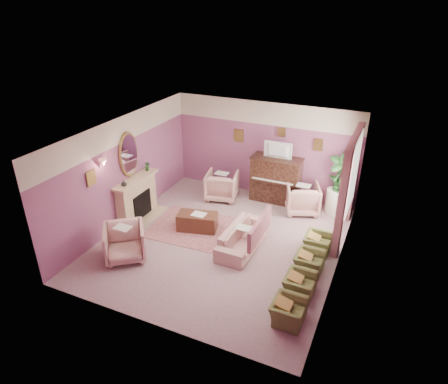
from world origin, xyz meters
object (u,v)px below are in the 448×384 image
at_px(floral_armchair_left, 222,184).
at_px(piano, 276,180).
at_px(sofa, 244,233).
at_px(floral_armchair_front, 124,241).
at_px(olive_chair_d, 318,241).
at_px(olive_chair_c, 309,260).
at_px(olive_chair_a, 288,308).
at_px(television, 277,149).
at_px(olive_chair_b, 300,282).
at_px(side_table, 335,201).
at_px(coffee_table, 197,222).
at_px(floral_armchair_right, 302,197).

bearing_deg(floral_armchair_left, piano, 19.87).
xyz_separation_m(sofa, floral_armchair_front, (-2.30, -1.53, 0.08)).
bearing_deg(olive_chair_d, olive_chair_c, -90.00).
height_order(floral_armchair_front, olive_chair_a, floral_armchair_front).
relative_size(television, floral_armchair_front, 0.88).
height_order(floral_armchair_front, olive_chair_d, floral_armchair_front).
bearing_deg(piano, floral_armchair_left, -160.13).
distance_m(television, olive_chair_b, 4.27).
bearing_deg(side_table, coffee_table, -142.38).
relative_size(coffee_table, olive_chair_a, 1.49).
height_order(floral_armchair_right, side_table, floral_armchair_right).
height_order(piano, sofa, piano).
distance_m(floral_armchair_right, olive_chair_a, 4.28).
bearing_deg(coffee_table, floral_armchair_front, -117.50).
xyz_separation_m(floral_armchair_right, olive_chair_b, (0.82, -3.38, -0.16)).
xyz_separation_m(olive_chair_a, olive_chair_c, (0.00, 1.64, 0.00)).
height_order(television, floral_armchair_front, television).
bearing_deg(olive_chair_c, side_table, 89.43).
relative_size(sofa, olive_chair_a, 2.73).
bearing_deg(television, olive_chair_b, -65.13).
distance_m(floral_armchair_left, side_table, 3.25).
distance_m(piano, coffee_table, 2.76).
bearing_deg(olive_chair_b, television, 114.87).
height_order(coffee_table, sofa, sofa).
bearing_deg(sofa, olive_chair_a, -49.25).
relative_size(piano, sofa, 0.76).
xyz_separation_m(television, sofa, (0.06, -2.59, -1.23)).
height_order(floral_armchair_left, floral_armchair_right, same).
xyz_separation_m(floral_armchair_left, olive_chair_c, (3.18, -2.39, -0.16)).
height_order(coffee_table, floral_armchair_left, floral_armchair_left).
bearing_deg(floral_armchair_front, side_table, 46.07).
xyz_separation_m(floral_armchair_front, olive_chair_c, (3.95, 1.25, -0.16)).
xyz_separation_m(television, olive_chair_a, (1.71, -4.51, -1.31)).
xyz_separation_m(floral_armchair_right, floral_armchair_front, (-3.13, -3.81, 0.00)).
xyz_separation_m(piano, television, (0.00, -0.05, 0.95)).
bearing_deg(floral_armchair_left, floral_armchair_front, -101.90).
xyz_separation_m(coffee_table, olive_chair_a, (3.03, -2.17, 0.07)).
relative_size(television, olive_chair_a, 1.19).
bearing_deg(floral_armchair_front, floral_armchair_left, 78.10).
height_order(floral_armchair_left, olive_chair_b, floral_armchair_left).
distance_m(sofa, olive_chair_c, 1.68).
relative_size(olive_chair_b, olive_chair_d, 1.00).
height_order(sofa, floral_armchair_left, floral_armchair_left).
height_order(sofa, floral_armchair_front, floral_armchair_front).
bearing_deg(coffee_table, floral_armchair_left, 94.88).
bearing_deg(sofa, coffee_table, 169.79).
relative_size(piano, floral_armchair_right, 1.54).
bearing_deg(sofa, side_table, 57.09).
bearing_deg(olive_chair_d, floral_armchair_right, 115.20).
bearing_deg(floral_armchair_left, olive_chair_c, -36.87).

